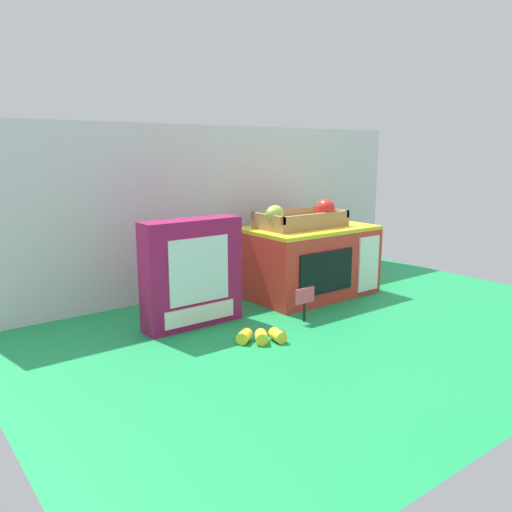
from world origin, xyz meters
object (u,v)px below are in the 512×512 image
food_groups_crate (301,219)px  loose_toy_banana (261,336)px  cookie_set_box (192,273)px  toy_microwave (309,261)px  price_sign (305,299)px

food_groups_crate → loose_toy_banana: food_groups_crate is taller
cookie_set_box → loose_toy_banana: 0.27m
food_groups_crate → cookie_set_box: size_ratio=1.02×
toy_microwave → cookie_set_box: 0.48m
loose_toy_banana → food_groups_crate: bearing=35.3°
toy_microwave → food_groups_crate: (-0.03, 0.01, 0.14)m
toy_microwave → price_sign: bearing=-135.0°
toy_microwave → loose_toy_banana: size_ratio=3.60×
price_sign → loose_toy_banana: price_sign is taller
price_sign → loose_toy_banana: size_ratio=0.83×
cookie_set_box → price_sign: cookie_set_box is taller
food_groups_crate → loose_toy_banana: 0.52m
toy_microwave → cookie_set_box: (-0.48, -0.04, 0.03)m
toy_microwave → food_groups_crate: size_ratio=1.40×
food_groups_crate → cookie_set_box: food_groups_crate is taller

